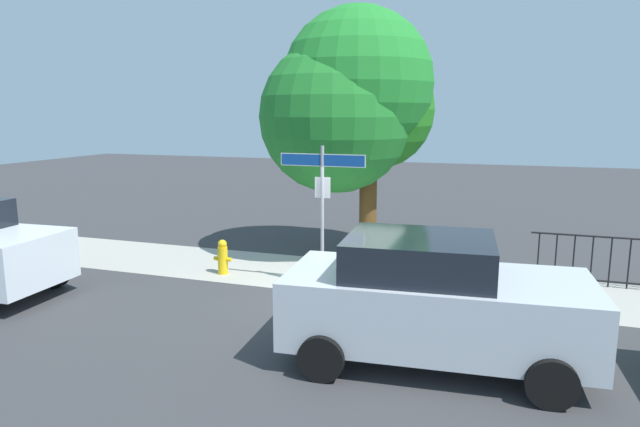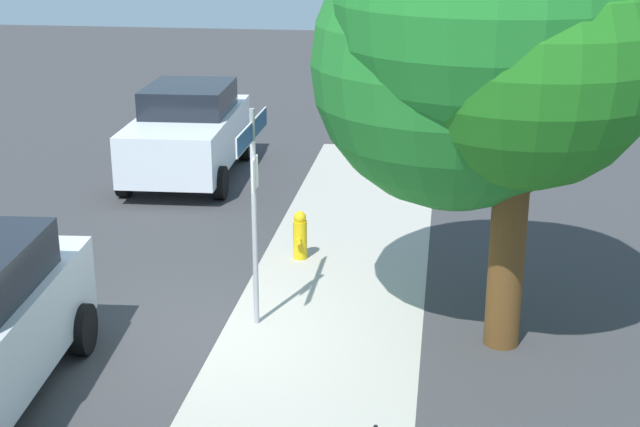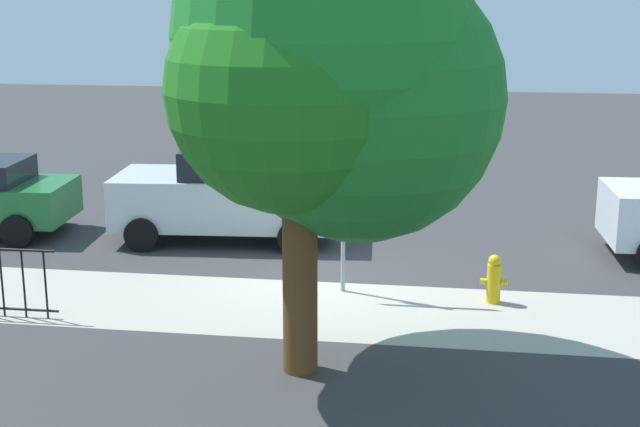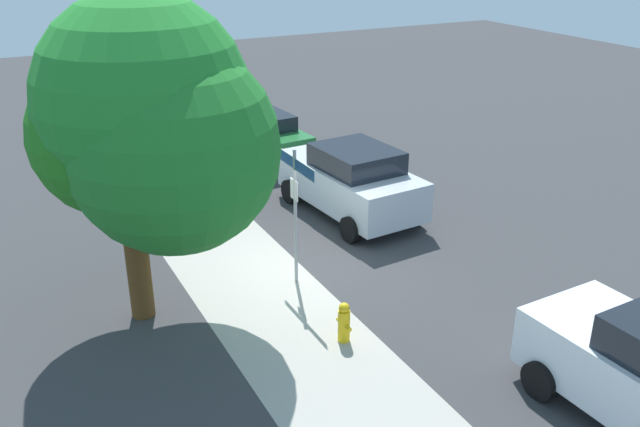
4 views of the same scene
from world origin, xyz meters
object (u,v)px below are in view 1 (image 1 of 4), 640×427
object	(u,v)px
shade_tree	(352,102)
car_silver	(433,300)
fire_hydrant	(223,257)
street_sign	(322,186)

from	to	relation	value
shade_tree	car_silver	bearing A→B (deg)	-63.60
fire_hydrant	street_sign	bearing A→B (deg)	-4.72
shade_tree	car_silver	world-z (taller)	shade_tree
shade_tree	fire_hydrant	world-z (taller)	shade_tree
shade_tree	fire_hydrant	size ratio (longest dim) A/B	7.79
car_silver	fire_hydrant	distance (m)	5.87
street_sign	shade_tree	bearing A→B (deg)	93.63
shade_tree	fire_hydrant	bearing A→B (deg)	-130.57
shade_tree	fire_hydrant	distance (m)	4.84
fire_hydrant	car_silver	bearing A→B (deg)	-30.96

